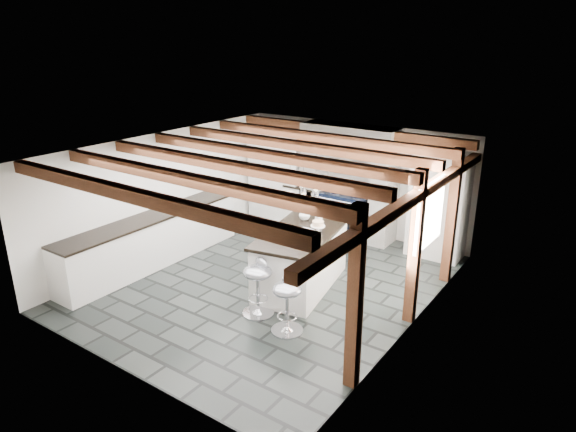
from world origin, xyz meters
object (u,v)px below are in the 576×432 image
Objects in this scene: kitchen_island at (301,258)px; bar_stool_far at (258,281)px; bar_stool_near at (287,298)px; range_cooker at (346,214)px.

kitchen_island is 1.13m from bar_stool_far.
bar_stool_near is 0.64m from bar_stool_far.
bar_stool_far is at bearing 153.51° from bar_stool_near.
bar_stool_far is (-0.01, -1.13, 0.05)m from kitchen_island.
range_cooker is at bearing 90.56° from kitchen_island.
range_cooker is at bearing 93.60° from bar_stool_near.
bar_stool_near is (0.61, -1.28, 0.02)m from kitchen_island.
range_cooker is 3.65m from bar_stool_far.
kitchen_island is 2.54× the size of bar_stool_near.
bar_stool_near is 0.95× the size of bar_stool_far.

